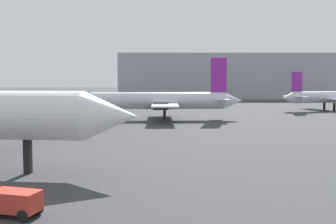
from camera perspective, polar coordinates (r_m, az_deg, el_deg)
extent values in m
cone|color=white|center=(29.72, -7.75, -0.56)|extent=(4.24, 3.93, 3.50)
cube|color=black|center=(32.08, -18.33, -5.71)|extent=(0.54, 0.54, 2.44)
cylinder|color=silver|center=(69.26, -1.36, 1.53)|extent=(21.46, 2.86, 2.78)
cone|color=silver|center=(70.36, -11.40, 1.49)|extent=(3.07, 2.79, 2.78)
cone|color=silver|center=(70.30, 8.68, 1.53)|extent=(3.07, 2.79, 2.78)
cube|color=silver|center=(69.29, -0.48, 1.19)|extent=(4.07, 18.54, 0.19)
cube|color=silver|center=(69.98, 7.12, 1.76)|extent=(1.97, 6.83, 0.13)
cube|color=purple|center=(69.84, 6.82, 4.95)|extent=(2.60, 0.25, 5.56)
cylinder|color=#4C4C54|center=(65.78, -1.00, 0.89)|extent=(2.44, 1.47, 1.46)
cylinder|color=#4C4C54|center=(72.80, -1.02, 1.24)|extent=(2.44, 1.47, 1.46)
cube|color=black|center=(69.77, -7.01, -0.34)|extent=(0.41, 0.41, 1.74)
cube|color=black|center=(67.80, -0.46, -0.45)|extent=(0.41, 0.41, 1.74)
cube|color=black|center=(71.04, -0.49, -0.22)|extent=(0.41, 0.41, 1.74)
cylinder|color=silver|center=(95.67, 21.32, 1.92)|extent=(19.76, 8.92, 2.40)
cone|color=silver|center=(88.53, 15.81, 1.87)|extent=(3.29, 3.14, 2.40)
cube|color=silver|center=(95.02, 20.86, 1.70)|extent=(8.74, 17.22, 0.18)
cube|color=silver|center=(89.53, 16.69, 2.03)|extent=(3.78, 6.53, 0.12)
cube|color=purple|center=(89.68, 16.93, 3.91)|extent=(2.34, 1.00, 3.94)
cylinder|color=#4C4C54|center=(97.88, 19.88, 1.73)|extent=(2.57, 2.02, 1.35)
cube|color=black|center=(96.24, 20.25, 0.75)|extent=(0.48, 0.48, 1.68)
cube|color=black|center=(93.99, 21.43, 0.63)|extent=(0.48, 0.48, 1.68)
cube|color=red|center=(22.59, -19.84, -11.17)|extent=(2.68, 1.95, 1.00)
cylinder|color=black|center=(22.72, -17.16, -12.31)|extent=(0.63, 0.37, 0.60)
cylinder|color=black|center=(21.80, -18.90, -13.09)|extent=(0.63, 0.37, 0.60)
cylinder|color=black|center=(23.66, -20.64, -11.73)|extent=(0.63, 0.37, 0.60)
cube|color=#999EA3|center=(144.70, 7.76, 4.77)|extent=(70.93, 18.86, 14.74)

